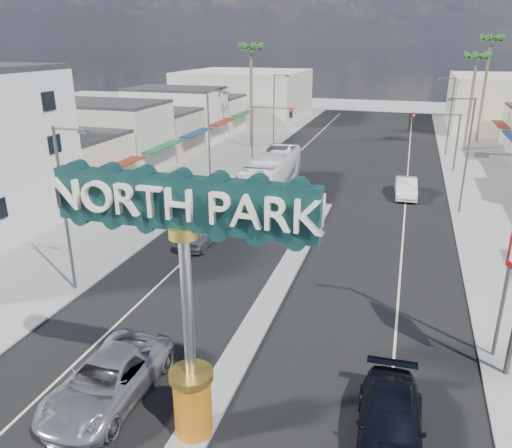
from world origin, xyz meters
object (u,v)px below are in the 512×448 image
Objects in this scene: palm_right_far at (491,45)px; city_bus at (272,173)px; streetlight_l_far at (275,106)px; car_parked_left at (202,231)px; streetlight_r_mid at (465,150)px; traffic_signal_right at (440,130)px; streetlight_l_near at (66,203)px; streetlight_l_mid at (211,136)px; car_parked_right at (406,188)px; streetlight_r_near at (508,249)px; palm_right_mid at (477,62)px; palm_left_far at (251,53)px; suv_left at (108,380)px; streetlight_r_far at (449,113)px; suv_right at (390,424)px; traffic_signal_left at (267,122)px; gateway_sign at (186,283)px.

palm_right_far is 38.08m from city_bus.
streetlight_l_far is 34.10m from car_parked_left.
streetlight_r_mid is 1.76× the size of car_parked_left.
streetlight_l_near is at bearing -119.99° from traffic_signal_right.
streetlight_l_mid is 6.36m from city_bus.
traffic_signal_right is at bearing -22.20° from streetlight_l_far.
car_parked_right is (-4.01, 3.49, -4.24)m from streetlight_r_mid.
streetlight_r_near is 24.20m from car_parked_right.
palm_right_far is at bearing 81.88° from streetlight_r_mid.
streetlight_r_near is at bearing -63.58° from streetlight_l_far.
streetlight_l_mid is at bearing -132.03° from palm_right_mid.
streetlight_r_near is at bearing -56.16° from city_bus.
palm_left_far is at bearing -167.01° from palm_right_mid.
streetlight_l_near is 42.00m from streetlight_l_far.
streetlight_l_near is 51.92m from palm_right_mid.
streetlight_l_mid is 17.72m from car_parked_right.
palm_right_mid is (26.00, 6.00, -0.90)m from palm_left_far.
palm_right_mid is at bearing 73.76° from suv_left.
streetlight_r_far is 1.64× the size of suv_right.
streetlight_l_mid reaches higher than suv_left.
car_parked_left is 19.91m from car_parked_right.
streetlight_r_far is (20.87, 42.00, 0.00)m from streetlight_l_near.
streetlight_l_near reaches higher than car_parked_right.
palm_right_mid reaches higher than suv_right.
streetlight_l_mid is 0.69× the size of palm_left_far.
traffic_signal_left is at bearing 119.99° from streetlight_r_near.
palm_left_far is at bearing -175.12° from streetlight_r_far.
streetlight_r_near reaches higher than suv_left.
suv_right is 19.75m from car_parked_left.
city_bus is at bearing 174.38° from streetlight_r_mid.
suv_right is at bearing -20.77° from streetlight_l_near.
streetlight_l_near reaches higher than traffic_signal_right.
traffic_signal_right is at bearing 84.11° from suv_right.
streetlight_l_near and streetlight_l_far have the same top height.
suv_left is 32.41m from car_parked_right.
suv_left reaches higher than suv_right.
streetlight_l_mid is at bearing 136.21° from streetlight_r_near.
traffic_signal_left is 1.18× the size of car_parked_left.
traffic_signal_right is 43.39m from suv_left.
palm_right_mid is at bearing 57.31° from streetlight_r_far.
gateway_sign reaches higher than streetlight_l_near.
streetlight_r_near reaches higher than car_parked_left.
traffic_signal_left is 0.67× the size of streetlight_r_mid.
city_bus reaches higher than car_parked_left.
palm_right_mid reaches higher than traffic_signal_left.
car_parked_left is at bearing -145.64° from streetlight_r_mid.
suv_right is (-3.92, -6.42, -4.27)m from streetlight_r_near.
streetlight_l_mid and streetlight_l_far have the same top height.
gateway_sign is at bearing -104.03° from palm_right_far.
traffic_signal_left is (-9.18, 42.02, -1.65)m from gateway_sign.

